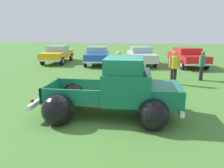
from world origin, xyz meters
TOP-DOWN VIEW (x-y plane):
  - ground_plane at (0.00, 0.00)m, footprint 80.00×80.00m
  - vintage_pickup_truck at (0.39, 0.03)m, footprint 4.74×3.02m
  - show_car_0 at (-6.81, 10.94)m, footprint 2.33×4.65m
  - show_car_1 at (-3.16, 10.58)m, footprint 2.65×4.43m
  - show_car_2 at (0.31, 11.26)m, footprint 2.90×5.02m
  - show_car_3 at (3.89, 11.00)m, footprint 2.90×4.75m
  - spectator_0 at (4.03, 6.04)m, footprint 0.46×0.51m
  - spectator_1 at (-0.24, 3.70)m, footprint 0.38×0.54m
  - spectator_2 at (2.45, 4.78)m, footprint 0.54×0.41m
  - lane_cone_0 at (2.07, 2.33)m, footprint 0.36×0.36m
  - lane_cone_1 at (0.41, 2.06)m, footprint 0.36×0.36m

SIDE VIEW (x-z plane):
  - ground_plane at x=0.00m, z-range 0.00..0.00m
  - lane_cone_0 at x=2.07m, z-range 0.00..0.63m
  - lane_cone_1 at x=0.41m, z-range 0.00..0.63m
  - vintage_pickup_truck at x=0.39m, z-range -0.22..1.74m
  - show_car_1 at x=-3.16m, z-range 0.07..1.50m
  - show_car_0 at x=-6.81m, z-range 0.07..1.50m
  - show_car_2 at x=0.31m, z-range 0.07..1.50m
  - show_car_3 at x=3.89m, z-range 0.07..1.50m
  - spectator_0 at x=4.03m, z-range 0.11..1.72m
  - spectator_2 at x=2.45m, z-range 0.12..1.83m
  - spectator_1 at x=-0.24m, z-range 0.13..1.90m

